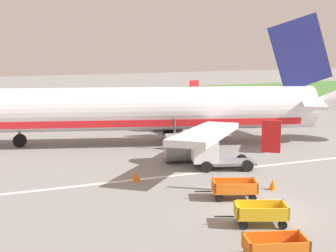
# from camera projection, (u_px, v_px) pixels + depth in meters

# --- Properties ---
(ground_plane) EXTENTS (220.00, 220.00, 0.00)m
(ground_plane) POSITION_uv_depth(u_px,v_px,m) (263.00, 209.00, 26.72)
(ground_plane) COLOR gray
(grass_strip) EXTENTS (220.00, 28.00, 0.06)m
(grass_strip) POSITION_uv_depth(u_px,v_px,m) (69.00, 100.00, 75.77)
(grass_strip) COLOR #477A38
(grass_strip) RESTS_ON ground
(apron_stripe) EXTENTS (120.00, 0.36, 0.01)m
(apron_stripe) POSITION_uv_depth(u_px,v_px,m) (199.00, 173.00, 34.07)
(apron_stripe) COLOR silver
(apron_stripe) RESTS_ON ground
(airplane) EXTENTS (36.98, 30.01, 11.34)m
(airplane) POSITION_uv_depth(u_px,v_px,m) (155.00, 110.00, 43.06)
(airplane) COLOR silver
(airplane) RESTS_ON ground
(baggage_cart_nearest) EXTENTS (3.61, 2.05, 1.07)m
(baggage_cart_nearest) POSITION_uv_depth(u_px,v_px,m) (275.00, 248.00, 20.29)
(baggage_cart_nearest) COLOR orange
(baggage_cart_nearest) RESTS_ON ground
(baggage_cart_second_in_row) EXTENTS (3.57, 2.23, 1.07)m
(baggage_cart_second_in_row) POSITION_uv_depth(u_px,v_px,m) (261.00, 213.00, 24.36)
(baggage_cart_second_in_row) COLOR gold
(baggage_cart_second_in_row) RESTS_ON ground
(baggage_cart_third_in_row) EXTENTS (3.58, 2.20, 1.07)m
(baggage_cart_third_in_row) POSITION_uv_depth(u_px,v_px,m) (234.00, 189.00, 28.44)
(baggage_cart_third_in_row) COLOR orange
(baggage_cart_third_in_row) RESTS_ON ground
(service_truck_beside_carts) EXTENTS (4.74, 3.13, 2.10)m
(service_truck_beside_carts) POSITION_uv_depth(u_px,v_px,m) (211.00, 154.00, 34.93)
(service_truck_beside_carts) COLOR slate
(service_truck_beside_carts) RESTS_ON ground
(traffic_cone_near_plane) EXTENTS (0.52, 0.52, 0.68)m
(traffic_cone_near_plane) POSITION_uv_depth(u_px,v_px,m) (136.00, 176.00, 32.02)
(traffic_cone_near_plane) COLOR orange
(traffic_cone_near_plane) RESTS_ON ground
(traffic_cone_mid_apron) EXTENTS (0.50, 0.50, 0.66)m
(traffic_cone_mid_apron) POSITION_uv_depth(u_px,v_px,m) (273.00, 184.00, 30.23)
(traffic_cone_mid_apron) COLOR orange
(traffic_cone_mid_apron) RESTS_ON ground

